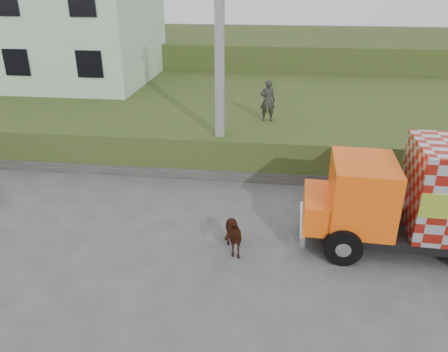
# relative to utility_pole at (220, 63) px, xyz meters

# --- Properties ---
(ground) EXTENTS (120.00, 120.00, 0.00)m
(ground) POSITION_rel_utility_pole_xyz_m (1.00, -4.60, -4.08)
(ground) COLOR #474749
(ground) RESTS_ON ground
(embankment) EXTENTS (40.00, 12.00, 1.50)m
(embankment) POSITION_rel_utility_pole_xyz_m (1.00, 5.40, -3.33)
(embankment) COLOR #29521B
(embankment) RESTS_ON ground
(embankment_far) EXTENTS (40.00, 12.00, 3.00)m
(embankment_far) POSITION_rel_utility_pole_xyz_m (1.00, 17.40, -2.58)
(embankment_far) COLOR #29521B
(embankment_far) RESTS_ON ground
(retaining_strip) EXTENTS (16.00, 0.50, 0.40)m
(retaining_strip) POSITION_rel_utility_pole_xyz_m (-1.00, -0.40, -3.88)
(retaining_strip) COLOR #595651
(retaining_strip) RESTS_ON ground
(building) EXTENTS (10.00, 8.00, 6.00)m
(building) POSITION_rel_utility_pole_xyz_m (-10.00, 8.40, 0.42)
(building) COLOR silver
(building) RESTS_ON embankment
(utility_pole) EXTENTS (1.20, 0.30, 8.00)m
(utility_pole) POSITION_rel_utility_pole_xyz_m (0.00, 0.00, 0.00)
(utility_pole) COLOR gray
(utility_pole) RESTS_ON ground
(cow) EXTENTS (0.98, 1.38, 1.06)m
(cow) POSITION_rel_utility_pole_xyz_m (0.90, -4.92, -3.55)
(cow) COLOR #321A0C
(cow) RESTS_ON ground
(pedestrian) EXTENTS (0.61, 0.43, 1.62)m
(pedestrian) POSITION_rel_utility_pole_xyz_m (1.60, 2.02, -1.77)
(pedestrian) COLOR #2A2826
(pedestrian) RESTS_ON embankment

